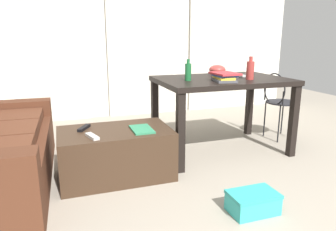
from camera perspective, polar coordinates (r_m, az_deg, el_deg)
name	(u,v)px	position (r m, az deg, el deg)	size (l,w,h in m)	color
ground_plane	(194,160)	(3.24, 4.68, -8.08)	(8.45, 8.45, 0.00)	gray
wall_back	(139,33)	(5.05, -5.19, 14.64)	(5.19, 0.10, 2.53)	silver
curtains	(141,40)	(4.97, -4.92, 13.34)	(3.69, 0.03, 2.31)	beige
coffee_table	(116,153)	(2.86, -9.39, -6.71)	(0.96, 0.59, 0.43)	#382619
craft_table	(222,88)	(3.39, 9.67, 4.94)	(1.34, 0.90, 0.79)	black
wire_chair	(278,98)	(3.99, 19.27, 3.01)	(0.38, 0.38, 0.80)	black
bottle_near	(188,72)	(3.14, 3.64, 7.91)	(0.06, 0.06, 0.21)	#195B2D
bottle_far	(250,70)	(3.32, 14.60, 7.96)	(0.08, 0.08, 0.23)	#99332D
bowl	(217,70)	(3.69, 8.87, 8.16)	(0.19, 0.19, 0.11)	#9E3833
book_stack	(224,77)	(3.14, 10.13, 6.87)	(0.24, 0.30, 0.08)	#4C4C51
tv_remote_on_table	(240,75)	(3.56, 12.81, 7.06)	(0.04, 0.15, 0.02)	#B7B7B2
tv_remote_primary	(92,136)	(2.61, -13.49, -3.67)	(0.05, 0.18, 0.02)	#B7B7B2
tv_remote_secondary	(84,128)	(2.86, -14.90, -2.17)	(0.04, 0.19, 0.03)	black
magazine	(142,129)	(2.75, -4.76, -2.49)	(0.17, 0.28, 0.02)	#2D7F56
shoebox	(253,202)	(2.41, 15.03, -14.86)	(0.35, 0.22, 0.15)	#33B2AD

